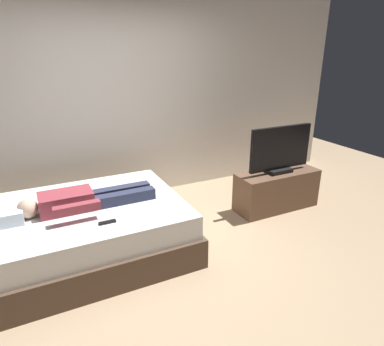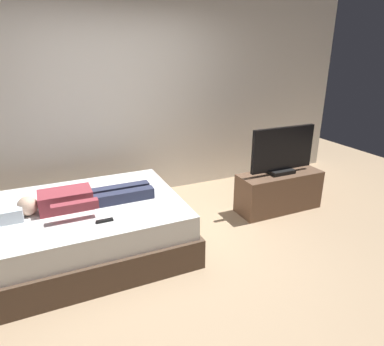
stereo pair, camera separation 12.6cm
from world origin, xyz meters
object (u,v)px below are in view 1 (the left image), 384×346
object	(u,v)px
person	(81,200)
remote	(107,222)
tv_stand	(276,190)
tv	(280,151)
bed	(81,232)

from	to	relation	value
person	remote	xyz separation A→B (m)	(0.15, -0.40, -0.07)
person	tv_stand	size ratio (longest dim) A/B	1.15
tv	person	bearing A→B (deg)	-179.05
tv_stand	tv	size ratio (longest dim) A/B	1.25
bed	remote	world-z (taller)	remote
person	tv	world-z (taller)	tv
tv_stand	remote	bearing A→B (deg)	-168.94
bed	person	bearing A→B (deg)	-51.43
remote	tv_stand	distance (m)	2.34
bed	person	world-z (taller)	person
bed	remote	xyz separation A→B (m)	(0.18, -0.44, 0.29)
person	tv	bearing A→B (deg)	0.95
remote	tv_stand	size ratio (longest dim) A/B	0.14
bed	tv	size ratio (longest dim) A/B	2.34
bed	tv_stand	world-z (taller)	bed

